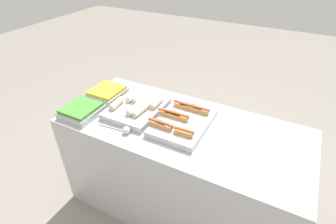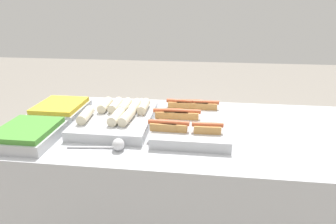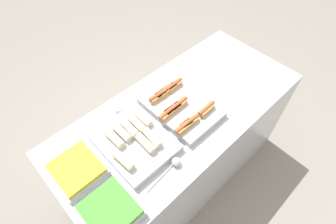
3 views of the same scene
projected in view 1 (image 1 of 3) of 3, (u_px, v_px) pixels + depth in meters
ground_plane at (179, 203)px, 2.37m from camera, size 12.00×12.00×0.00m
counter at (181, 168)px, 2.13m from camera, size 1.79×0.80×0.88m
tray_hotdogs at (182, 121)px, 1.86m from camera, size 0.37×0.49×0.10m
tray_wraps at (137, 107)px, 2.01m from camera, size 0.37×0.45×0.10m
tray_side_front at (81, 111)px, 1.97m from camera, size 0.26×0.27×0.07m
tray_side_back at (107, 93)px, 2.20m from camera, size 0.26×0.27×0.07m
serving_spoon_near at (125, 130)px, 1.80m from camera, size 0.26×0.05×0.05m
serving_spoon_far at (161, 96)px, 2.18m from camera, size 0.24×0.05×0.05m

